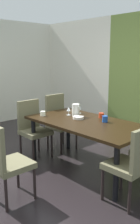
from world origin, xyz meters
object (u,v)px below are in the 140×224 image
(dining_table, at_px, (87,127))
(chair_head_near, at_px, (5,159))
(cup_center, at_px, (101,115))
(chair_left_far, at_px, (59,120))
(wine_glass_rear, at_px, (69,109))
(cup_south, at_px, (105,119))
(chair_left_near, at_px, (33,126))
(chair_right_near, at_px, (132,162))
(pitcher_left, at_px, (76,110))
(serving_bowl_north, at_px, (78,118))
(cup_near_window, at_px, (43,113))
(wine_glass_east, at_px, (79,107))

(dining_table, distance_m, chair_head_near, 1.35)
(chair_head_near, xyz_separation_m, cup_center, (0.03, 1.68, 0.26))
(chair_left_far, height_order, wine_glass_rear, chair_left_far)
(dining_table, height_order, cup_south, cup_south)
(chair_left_near, bearing_deg, chair_right_near, 90.00)
(dining_table, xyz_separation_m, pitcher_left, (-0.37, 0.12, 0.18))
(chair_head_near, distance_m, pitcher_left, 1.53)
(cup_south, bearing_deg, pitcher_left, -174.80)
(chair_right_near, xyz_separation_m, pitcher_left, (-1.36, 0.42, 0.33))
(chair_head_near, height_order, cup_center, chair_head_near)
(serving_bowl_north, height_order, cup_near_window, cup_near_window)
(chair_right_near, bearing_deg, wine_glass_rear, 75.60)
(cup_near_window, bearing_deg, chair_left_near, -169.34)
(cup_near_window, xyz_separation_m, cup_center, (0.74, 0.59, 0.00))
(dining_table, xyz_separation_m, wine_glass_rear, (-0.50, 0.09, 0.17))
(chair_head_near, height_order, serving_bowl_north, chair_head_near)
(serving_bowl_north, bearing_deg, chair_head_near, -83.02)
(chair_left_far, bearing_deg, chair_right_near, 73.40)
(wine_glass_east, bearing_deg, chair_left_far, -178.54)
(chair_left_near, relative_size, wine_glass_rear, 7.27)
(chair_left_far, bearing_deg, cup_near_window, 23.93)
(cup_south, bearing_deg, cup_center, 141.55)
(serving_bowl_north, relative_size, cup_center, 2.04)
(serving_bowl_north, xyz_separation_m, cup_center, (0.20, 0.31, 0.02))
(wine_glass_rear, xyz_separation_m, wine_glass_east, (0.03, 0.22, 0.01))
(chair_head_near, xyz_separation_m, wine_glass_rear, (-0.46, 1.43, 0.31))
(chair_right_near, xyz_separation_m, chair_left_near, (-1.98, 0.00, 0.01))
(chair_head_near, distance_m, cup_center, 1.70)
(dining_table, xyz_separation_m, chair_head_near, (-0.04, -1.34, -0.14))
(chair_left_near, xyz_separation_m, cup_center, (0.98, 0.63, 0.26))
(chair_left_far, height_order, cup_south, chair_left_far)
(wine_glass_rear, height_order, serving_bowl_north, wine_glass_rear)
(cup_south, distance_m, pitcher_left, 0.57)
(serving_bowl_north, distance_m, pitcher_left, 0.21)
(chair_head_near, distance_m, wine_glass_rear, 1.53)
(wine_glass_east, height_order, cup_south, wine_glass_east)
(chair_head_near, relative_size, chair_right_near, 1.03)
(cup_near_window, bearing_deg, chair_right_near, -1.48)
(wine_glass_rear, bearing_deg, chair_left_near, -142.16)
(chair_right_near, bearing_deg, pitcher_left, 72.83)
(dining_table, bearing_deg, cup_center, 91.88)
(wine_glass_east, height_order, cup_near_window, wine_glass_east)
(wine_glass_rear, xyz_separation_m, serving_bowl_north, (0.29, -0.07, -0.08))
(chair_left_near, height_order, wine_glass_east, chair_left_near)
(pitcher_left, bearing_deg, cup_near_window, -135.71)
(wine_glass_rear, relative_size, serving_bowl_north, 0.79)
(chair_head_near, relative_size, chair_left_near, 1.01)
(chair_head_near, bearing_deg, cup_near_window, 123.01)
(cup_near_window, xyz_separation_m, cup_south, (0.94, 0.43, 0.01))
(pitcher_left, bearing_deg, serving_bowl_north, -32.92)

